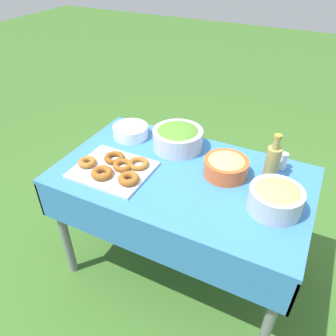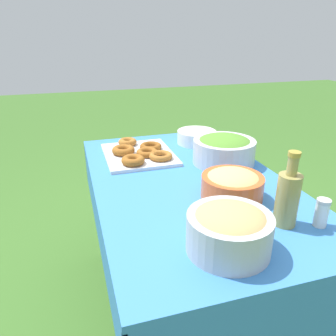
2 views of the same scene
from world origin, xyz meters
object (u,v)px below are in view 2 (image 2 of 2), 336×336
salad_bowl (224,149)px  pasta_bowl (232,184)px  donut_platter (139,153)px  plate_stack (197,137)px  olive_oil_bottle (288,197)px  bread_bowl (229,229)px

salad_bowl → pasta_bowl: salad_bowl is taller
salad_bowl → donut_platter: size_ratio=0.72×
pasta_bowl → plate_stack: pasta_bowl is taller
salad_bowl → olive_oil_bottle: bearing=-4.7°
salad_bowl → olive_oil_bottle: size_ratio=1.16×
olive_oil_bottle → bread_bowl: size_ratio=1.04×
pasta_bowl → plate_stack: size_ratio=1.07×
salad_bowl → pasta_bowl: (0.34, -0.13, -0.01)m
plate_stack → bread_bowl: bearing=-16.1°
salad_bowl → pasta_bowl: bearing=-20.8°
donut_platter → bread_bowl: bread_bowl is taller
pasta_bowl → donut_platter: size_ratio=0.57×
bread_bowl → donut_platter: bearing=-174.1°
salad_bowl → pasta_bowl: 0.36m
pasta_bowl → donut_platter: 0.59m
salad_bowl → donut_platter: bearing=-118.2°
salad_bowl → plate_stack: (-0.32, -0.01, -0.04)m
salad_bowl → donut_platter: 0.42m
pasta_bowl → salad_bowl: bearing=159.2°
pasta_bowl → plate_stack: (-0.65, 0.11, -0.02)m
pasta_bowl → plate_stack: bearing=170.1°
plate_stack → bread_bowl: bread_bowl is taller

